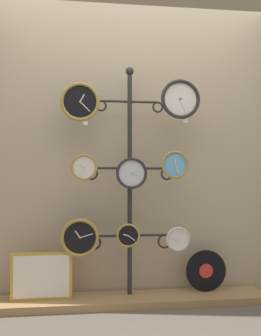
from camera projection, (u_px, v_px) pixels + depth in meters
The scene contains 16 objects.
ground_plane at pixel (137, 319), 2.76m from camera, with size 12.00×12.00×0.00m, color brown.
shop_wall at pixel (127, 131), 3.37m from camera, with size 4.40×0.04×2.80m.
low_shelf at pixel (131, 300), 3.10m from camera, with size 2.20×0.36×0.06m.
display_stand at pixel (130, 230), 3.18m from camera, with size 0.73×0.42×1.91m.
clock_top_left at pixel (80, 102), 3.08m from camera, with size 0.31×0.04×0.31m.
clock_top_right at pixel (180, 99), 3.17m from camera, with size 0.32×0.04×0.32m.
clock_middle_left at pixel (84, 167), 3.05m from camera, with size 0.21×0.04×0.21m.
clock_middle_center at pixel (131, 173), 3.08m from camera, with size 0.25×0.04×0.25m.
clock_middle_right at pixel (175, 165), 3.15m from camera, with size 0.23×0.04×0.23m.
clock_bottom_left at pixel (80, 238), 3.03m from camera, with size 0.30×0.04×0.30m.
clock_bottom_center at pixel (128, 235), 3.08m from camera, with size 0.19×0.04×0.19m.
clock_bottom_right at pixel (178, 239), 3.16m from camera, with size 0.20×0.04×0.20m.
vinyl_record at pixel (206, 271), 3.24m from camera, with size 0.34×0.01×0.34m.
picture_frame at pixel (42, 276), 3.00m from camera, with size 0.47×0.02×0.36m.
price_tag_upper at pixel (85, 123), 3.08m from camera, with size 0.04×0.00×0.03m.
price_tag_mid at pixel (186, 121), 3.17m from camera, with size 0.04×0.00×0.03m.
Camera 1 is at (-0.41, -2.76, 0.97)m, focal length 42.00 mm.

